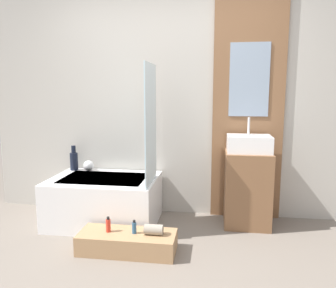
{
  "coord_description": "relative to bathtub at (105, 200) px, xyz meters",
  "views": [
    {
      "loc": [
        0.5,
        -2.08,
        1.38
      ],
      "look_at": [
        0.1,
        0.68,
        0.94
      ],
      "focal_mm": 35.0,
      "sensor_mm": 36.0,
      "label": 1
    }
  ],
  "objects": [
    {
      "name": "wall_tiled_back",
      "position": [
        0.64,
        0.44,
        1.05
      ],
      "size": [
        4.2,
        0.06,
        2.6
      ],
      "primitive_type": "cube",
      "color": "#B7B2A8",
      "rests_on": "ground_plane"
    },
    {
      "name": "wall_wood_accent",
      "position": [
        1.49,
        0.39,
        1.07
      ],
      "size": [
        0.75,
        0.04,
        2.6
      ],
      "color": "brown",
      "rests_on": "ground_plane"
    },
    {
      "name": "bathtub",
      "position": [
        0.0,
        0.0,
        0.0
      ],
      "size": [
        1.11,
        0.79,
        0.49
      ],
      "color": "white",
      "rests_on": "ground_plane"
    },
    {
      "name": "glass_shower_screen",
      "position": [
        0.53,
        -0.11,
        0.83
      ],
      "size": [
        0.01,
        0.53,
        1.17
      ],
      "primitive_type": "cube",
      "color": "silver",
      "rests_on": "bathtub"
    },
    {
      "name": "wooden_step_bench",
      "position": [
        0.41,
        -0.61,
        -0.16
      ],
      "size": [
        0.85,
        0.33,
        0.17
      ],
      "primitive_type": "cube",
      "color": "#A87F56",
      "rests_on": "ground_plane"
    },
    {
      "name": "vanity_cabinet",
      "position": [
        1.49,
        0.16,
        0.14
      ],
      "size": [
        0.46,
        0.43,
        0.78
      ],
      "primitive_type": "cube",
      "color": "brown",
      "rests_on": "ground_plane"
    },
    {
      "name": "sink",
      "position": [
        1.49,
        0.16,
        0.62
      ],
      "size": [
        0.44,
        0.33,
        0.35
      ],
      "color": "white",
      "rests_on": "vanity_cabinet"
    },
    {
      "name": "vase_tall_dark",
      "position": [
        -0.46,
        0.3,
        0.36
      ],
      "size": [
        0.09,
        0.09,
        0.29
      ],
      "color": "black",
      "rests_on": "bathtub"
    },
    {
      "name": "vase_round_light",
      "position": [
        -0.28,
        0.28,
        0.3
      ],
      "size": [
        0.12,
        0.12,
        0.12
      ],
      "primitive_type": "sphere",
      "color": "white",
      "rests_on": "bathtub"
    },
    {
      "name": "bottle_soap_primary",
      "position": [
        0.24,
        -0.61,
        -0.01
      ],
      "size": [
        0.04,
        0.04,
        0.14
      ],
      "color": "red",
      "rests_on": "wooden_step_bench"
    },
    {
      "name": "bottle_soap_secondary",
      "position": [
        0.47,
        -0.61,
        -0.02
      ],
      "size": [
        0.04,
        0.04,
        0.12
      ],
      "color": "#2D567A",
      "rests_on": "wooden_step_bench"
    },
    {
      "name": "towel_roll",
      "position": [
        0.64,
        -0.61,
        -0.03
      ],
      "size": [
        0.16,
        0.09,
        0.09
      ],
      "primitive_type": "cylinder",
      "rotation": [
        0.0,
        1.57,
        0.0
      ],
      "color": "gray",
      "rests_on": "wooden_step_bench"
    }
  ]
}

